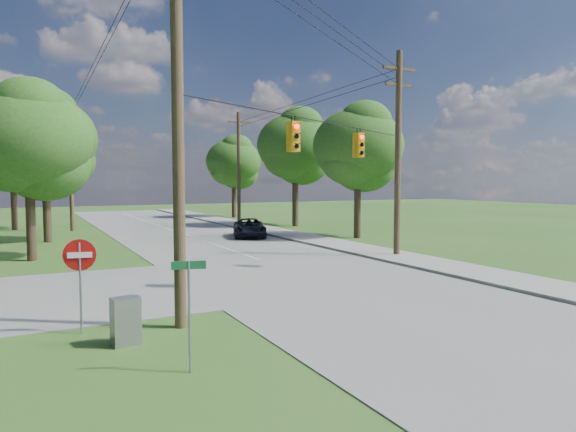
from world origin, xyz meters
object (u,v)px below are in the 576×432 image
pole_north_e (239,167)px  do_not_enter_sign (80,265)px  control_cabinet (126,321)px  pole_north_w (71,165)px  pole_sw (177,93)px  pole_ne (398,151)px  car_main_north (249,228)px

pole_north_e → do_not_enter_sign: 33.26m
control_cabinet → pole_north_w: bearing=80.3°
pole_sw → control_cabinet: bearing=-151.9°
pole_ne → car_main_north: bearing=106.4°
car_main_north → do_not_enter_sign: size_ratio=1.86×
pole_sw → pole_north_w: size_ratio=1.20×
pole_north_e → do_not_enter_sign: bearing=-118.8°
pole_north_e → control_cabinet: 34.27m
pole_sw → pole_ne: bearing=29.4°
pole_north_w → control_cabinet: size_ratio=8.66×
pole_north_e → do_not_enter_sign: (-15.93, -29.00, -3.35)m
pole_ne → control_cabinet: bearing=-150.8°
pole_north_w → do_not_enter_sign: size_ratio=4.07×
pole_sw → do_not_enter_sign: (-2.43, 0.60, -4.44)m
pole_ne → control_cabinet: (-15.07, -8.44, -4.89)m
pole_sw → pole_north_w: bearing=90.8°
pole_north_e → pole_north_w: size_ratio=1.00×
car_main_north → control_cabinet: car_main_north is taller
pole_north_e → car_main_north: bearing=-108.1°
do_not_enter_sign → pole_north_w: bearing=98.7°
pole_sw → pole_north_w: (-0.40, 29.60, -1.10)m
do_not_enter_sign → car_main_north: bearing=68.7°
pole_sw → do_not_enter_sign: pole_sw is taller
pole_ne → control_cabinet: pole_ne is taller
pole_north_w → car_main_north: bearing=-44.8°
pole_ne → car_main_north: 13.00m
pole_sw → do_not_enter_sign: size_ratio=4.89×
pole_ne → car_main_north: (-3.40, 11.59, -4.80)m
pole_sw → do_not_enter_sign: bearing=166.2°
pole_north_e → pole_north_w: same height
pole_north_w → do_not_enter_sign: bearing=-94.0°
car_main_north → do_not_enter_sign: (-12.53, -18.59, 1.12)m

